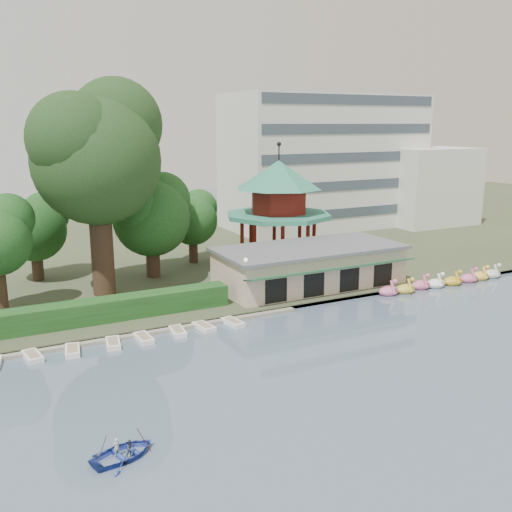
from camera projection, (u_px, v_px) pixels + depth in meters
ground_plane at (363, 403)px, 33.73m from camera, size 220.00×220.00×0.00m
shore at (132, 242)px, 78.84m from camera, size 220.00×70.00×0.40m
embankment at (239, 315)px, 48.72m from camera, size 220.00×0.60×0.30m
dock at (97, 339)px, 43.35m from camera, size 34.00×1.60×0.24m
boathouse at (310, 265)px, 56.69m from camera, size 18.60×9.39×3.90m
pavilion at (278, 201)px, 65.11m from camera, size 12.40×12.40×13.50m
office_building at (342, 166)px, 88.48m from camera, size 38.00×18.00×20.00m
hedge at (48, 318)px, 44.62m from camera, size 30.00×2.00×1.80m
lamp_post at (246, 273)px, 50.13m from camera, size 0.36×0.36×4.28m
big_tree at (97, 149)px, 51.16m from camera, size 12.69×11.83×19.99m
small_trees at (60, 228)px, 54.32m from camera, size 39.45×16.24×10.85m
swan_boats at (445, 282)px, 58.06m from camera, size 16.21×2.17×1.92m
moored_rowboats at (72, 350)px, 41.20m from camera, size 27.17×2.72×0.36m
rowboat_with_passengers at (123, 449)px, 28.12m from camera, size 5.45×4.53×2.01m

